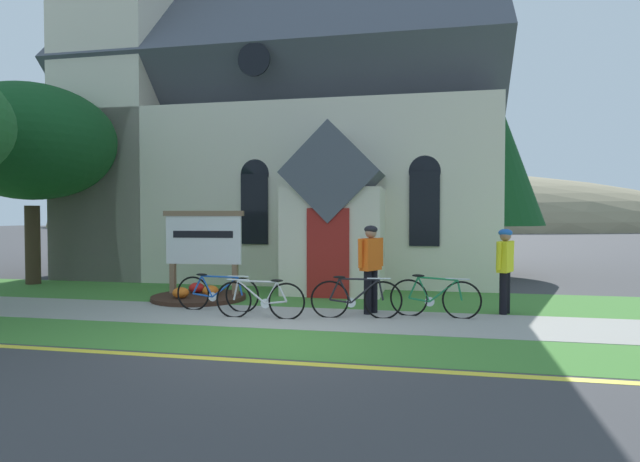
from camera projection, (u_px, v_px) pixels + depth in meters
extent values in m
plane|color=#3D3D3F|center=(320.00, 299.00, 12.09)|extent=(140.00, 140.00, 0.00)
cube|color=#99968E|center=(190.00, 313.00, 10.29)|extent=(32.00, 2.07, 0.01)
cube|color=#427F33|center=(137.00, 335.00, 8.41)|extent=(32.00, 1.76, 0.01)
cube|color=#427F33|center=(236.00, 294.00, 12.76)|extent=(24.00, 2.97, 0.01)
cube|color=yellow|center=(98.00, 352.00, 7.40)|extent=(28.00, 0.16, 0.01)
cube|color=beige|center=(299.00, 199.00, 19.10)|extent=(12.90, 10.15, 5.02)
cube|color=#4C515B|center=(299.00, 87.00, 18.98)|extent=(13.40, 10.34, 10.34)
cube|color=beige|center=(121.00, 90.00, 16.49)|extent=(3.03, 3.03, 11.81)
cube|color=beige|center=(334.00, 241.00, 12.92)|extent=(2.40, 1.60, 2.60)
cube|color=#4C515B|center=(334.00, 174.00, 12.87)|extent=(2.40, 1.80, 2.40)
cube|color=maroon|center=(328.00, 253.00, 12.13)|extent=(1.00, 0.06, 2.10)
cube|color=black|center=(255.00, 209.00, 14.11)|extent=(0.76, 0.06, 1.90)
cone|color=black|center=(254.00, 174.00, 14.08)|extent=(0.80, 0.06, 0.80)
cube|color=black|center=(424.00, 209.00, 13.21)|extent=(0.76, 0.06, 1.90)
cone|color=black|center=(425.00, 171.00, 13.18)|extent=(0.80, 0.06, 0.80)
cylinder|color=black|center=(254.00, 59.00, 13.99)|extent=(0.90, 0.06, 0.90)
cube|color=#7F6047|center=(173.00, 280.00, 12.31)|extent=(0.12, 0.12, 0.80)
cube|color=#7F6047|center=(235.00, 281.00, 12.12)|extent=(0.12, 0.12, 0.80)
cube|color=white|center=(204.00, 240.00, 12.18)|extent=(1.80, 0.22, 1.12)
cube|color=#7F6047|center=(203.00, 213.00, 12.16)|extent=(1.93, 0.27, 0.12)
cube|color=black|center=(203.00, 234.00, 12.13)|extent=(1.44, 0.12, 0.16)
cylinder|color=#382319|center=(199.00, 298.00, 11.95)|extent=(2.14, 2.14, 0.10)
ellipsoid|color=orange|center=(210.00, 291.00, 11.86)|extent=(0.36, 0.36, 0.24)
ellipsoid|color=red|center=(197.00, 288.00, 12.35)|extent=(0.36, 0.36, 0.24)
ellipsoid|color=orange|center=(181.00, 293.00, 11.55)|extent=(0.36, 0.36, 0.24)
torus|color=black|center=(193.00, 294.00, 10.65)|extent=(0.71, 0.04, 0.71)
torus|color=black|center=(242.00, 295.00, 10.43)|extent=(0.71, 0.04, 0.71)
cylinder|color=#194CA5|center=(225.00, 287.00, 10.50)|extent=(0.57, 0.04, 0.44)
cylinder|color=#194CA5|center=(220.00, 277.00, 10.51)|extent=(0.78, 0.04, 0.04)
cylinder|color=#194CA5|center=(207.00, 286.00, 10.58)|extent=(0.26, 0.04, 0.43)
cylinder|color=#194CA5|center=(203.00, 295.00, 10.60)|extent=(0.43, 0.04, 0.09)
cylinder|color=#194CA5|center=(197.00, 285.00, 10.62)|extent=(0.22, 0.04, 0.38)
cylinder|color=#194CA5|center=(240.00, 286.00, 10.43)|extent=(0.12, 0.04, 0.37)
ellipsoid|color=black|center=(202.00, 275.00, 10.60)|extent=(0.24, 0.08, 0.05)
cylinder|color=silver|center=(238.00, 276.00, 10.43)|extent=(0.44, 0.03, 0.03)
cylinder|color=silver|center=(213.00, 297.00, 10.56)|extent=(0.18, 0.02, 0.18)
torus|color=black|center=(287.00, 302.00, 9.69)|extent=(0.71, 0.05, 0.71)
torus|color=black|center=(234.00, 300.00, 9.88)|extent=(0.71, 0.05, 0.71)
cylinder|color=#B7B7BC|center=(252.00, 292.00, 9.81)|extent=(0.56, 0.05, 0.44)
cylinder|color=#B7B7BC|center=(257.00, 281.00, 9.78)|extent=(0.76, 0.05, 0.04)
cylinder|color=#B7B7BC|center=(271.00, 293.00, 9.74)|extent=(0.26, 0.04, 0.42)
cylinder|color=#B7B7BC|center=(276.00, 303.00, 9.73)|extent=(0.42, 0.04, 0.09)
cylinder|color=#B7B7BC|center=(282.00, 292.00, 9.70)|extent=(0.22, 0.04, 0.37)
cylinder|color=#B7B7BC|center=(236.00, 290.00, 9.86)|extent=(0.12, 0.04, 0.37)
ellipsoid|color=black|center=(277.00, 281.00, 9.71)|extent=(0.24, 0.08, 0.05)
cylinder|color=silver|center=(238.00, 280.00, 9.85)|extent=(0.44, 0.04, 0.03)
cylinder|color=silver|center=(265.00, 304.00, 9.77)|extent=(0.18, 0.02, 0.18)
torus|color=black|center=(409.00, 298.00, 10.03)|extent=(0.73, 0.11, 0.73)
torus|color=black|center=(462.00, 300.00, 9.74)|extent=(0.73, 0.11, 0.73)
cylinder|color=#19723F|center=(444.00, 291.00, 9.83)|extent=(0.54, 0.09, 0.46)
cylinder|color=#19723F|center=(438.00, 279.00, 9.86)|extent=(0.73, 0.11, 0.07)
cylinder|color=#19723F|center=(424.00, 289.00, 9.94)|extent=(0.25, 0.06, 0.48)
cylinder|color=#19723F|center=(419.00, 300.00, 9.97)|extent=(0.40, 0.07, 0.09)
cylinder|color=#19723F|center=(414.00, 288.00, 9.99)|extent=(0.21, 0.06, 0.42)
cylinder|color=#19723F|center=(460.00, 290.00, 9.74)|extent=(0.12, 0.05, 0.39)
ellipsoid|color=black|center=(418.00, 276.00, 9.96)|extent=(0.25, 0.10, 0.05)
cylinder|color=silver|center=(458.00, 279.00, 9.75)|extent=(0.44, 0.07, 0.03)
cylinder|color=silver|center=(430.00, 302.00, 9.91)|extent=(0.18, 0.04, 0.18)
torus|color=black|center=(330.00, 300.00, 9.83)|extent=(0.73, 0.13, 0.73)
torus|color=black|center=(383.00, 300.00, 9.76)|extent=(0.73, 0.13, 0.73)
cylinder|color=black|center=(365.00, 291.00, 9.78)|extent=(0.54, 0.11, 0.47)
cylinder|color=black|center=(359.00, 279.00, 9.78)|extent=(0.74, 0.13, 0.05)
cylinder|color=black|center=(345.00, 291.00, 9.80)|extent=(0.25, 0.07, 0.47)
cylinder|color=black|center=(340.00, 301.00, 9.82)|extent=(0.41, 0.09, 0.09)
cylinder|color=black|center=(335.00, 289.00, 9.82)|extent=(0.22, 0.06, 0.41)
cylinder|color=black|center=(381.00, 290.00, 9.76)|extent=(0.12, 0.05, 0.40)
ellipsoid|color=black|center=(339.00, 277.00, 9.80)|extent=(0.25, 0.11, 0.05)
cylinder|color=silver|center=(379.00, 279.00, 9.75)|extent=(0.44, 0.09, 0.03)
cylinder|color=silver|center=(351.00, 303.00, 9.80)|extent=(0.18, 0.04, 0.18)
cylinder|color=black|center=(368.00, 293.00, 10.16)|extent=(0.15, 0.15, 0.86)
cylinder|color=black|center=(374.00, 291.00, 10.32)|extent=(0.15, 0.15, 0.86)
cube|color=#E55914|center=(371.00, 254.00, 10.21)|extent=(0.41, 0.52, 0.63)
sphere|color=#936B51|center=(371.00, 233.00, 10.20)|extent=(0.22, 0.22, 0.22)
ellipsoid|color=black|center=(371.00, 229.00, 10.20)|extent=(0.36, 0.34, 0.16)
cylinder|color=#E55914|center=(360.00, 253.00, 10.02)|extent=(0.09, 0.15, 0.57)
cylinder|color=#E55914|center=(381.00, 252.00, 10.41)|extent=(0.09, 0.13, 0.57)
cylinder|color=black|center=(506.00, 292.00, 10.29)|extent=(0.15, 0.15, 0.83)
cylinder|color=black|center=(503.00, 294.00, 10.14)|extent=(0.15, 0.15, 0.83)
cube|color=yellow|center=(505.00, 257.00, 10.19)|extent=(0.38, 0.51, 0.60)
sphere|color=#936B51|center=(505.00, 236.00, 10.18)|extent=(0.21, 0.21, 0.21)
ellipsoid|color=#1E59B2|center=(505.00, 233.00, 10.18)|extent=(0.34, 0.32, 0.15)
cylinder|color=yellow|center=(512.00, 254.00, 10.39)|extent=(0.09, 0.17, 0.55)
cylinder|color=yellow|center=(499.00, 256.00, 9.98)|extent=(0.09, 0.17, 0.55)
cylinder|color=#3D2D1E|center=(475.00, 250.00, 17.00)|extent=(0.29, 0.29, 1.61)
cone|color=#14471E|center=(476.00, 133.00, 16.88)|extent=(4.25, 4.25, 5.94)
cylinder|color=#3D2D1E|center=(33.00, 245.00, 14.65)|extent=(0.40, 0.40, 2.20)
ellipsoid|color=#14471E|center=(31.00, 142.00, 14.56)|extent=(4.65, 4.65, 3.22)
ellipsoid|color=#847A5B|center=(352.00, 227.00, 81.10)|extent=(99.84, 53.90, 17.01)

